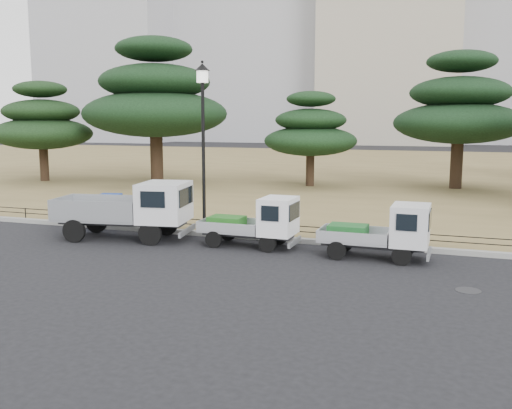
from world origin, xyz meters
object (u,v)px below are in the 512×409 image
at_px(street_lamp, 203,119).
at_px(truck_kei_rear, 383,231).
at_px(truck_large, 131,207).
at_px(tarp_pile, 106,210).
at_px(truck_kei_front, 256,222).

bearing_deg(street_lamp, truck_kei_rear, -13.88).
xyz_separation_m(truck_large, tarp_pile, (-2.24, 1.84, -0.50)).
bearing_deg(truck_kei_rear, street_lamp, 166.48).
distance_m(truck_kei_front, truck_kei_rear, 4.01).
distance_m(truck_large, tarp_pile, 2.95).
relative_size(truck_kei_front, tarp_pile, 1.61).
distance_m(truck_kei_front, street_lamp, 4.27).
bearing_deg(street_lamp, tarp_pile, 177.03).
xyz_separation_m(truck_large, street_lamp, (1.98, 1.62, 2.97)).
relative_size(truck_large, truck_kei_rear, 1.51).
distance_m(truck_large, street_lamp, 3.92).
relative_size(truck_kei_rear, tarp_pile, 1.64).
distance_m(truck_kei_rear, tarp_pile, 10.80).
bearing_deg(truck_kei_front, truck_large, -175.79).
bearing_deg(truck_kei_rear, truck_large, -179.40).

